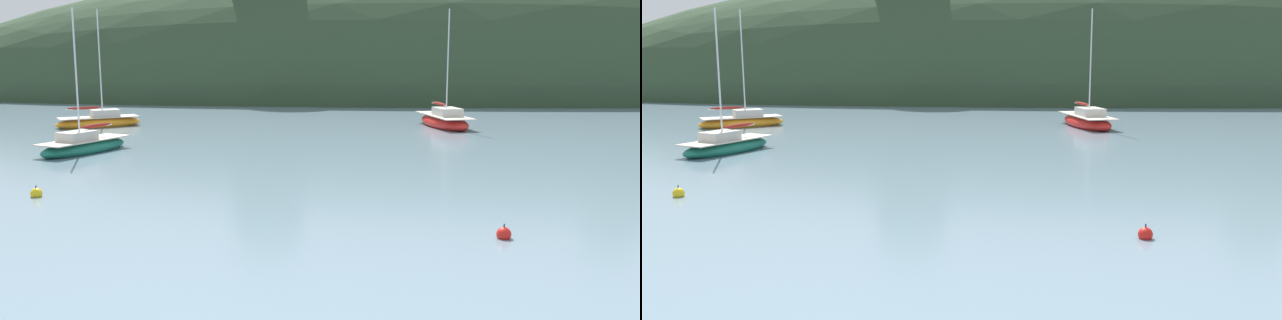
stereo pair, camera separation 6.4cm
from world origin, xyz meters
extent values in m
ellipsoid|color=#2D422B|center=(25.00, 74.90, 0.00)|extent=(150.00, 36.00, 31.99)
ellipsoid|color=red|center=(8.85, 41.85, 0.31)|extent=(3.65, 7.38, 1.13)
cube|color=beige|center=(8.85, 41.85, 0.82)|extent=(3.36, 6.79, 0.06)
cube|color=beige|center=(8.96, 41.29, 1.12)|extent=(1.95, 2.51, 0.60)
cylinder|color=silver|center=(8.92, 41.50, 4.58)|extent=(0.09, 0.09, 7.52)
cylinder|color=silver|center=(8.65, 42.96, 1.53)|extent=(0.61, 2.93, 0.07)
ellipsoid|color=maroon|center=(8.65, 42.96, 1.58)|extent=(0.72, 2.84, 0.20)
ellipsoid|color=#196B56|center=(-12.85, 29.60, 0.25)|extent=(4.23, 6.08, 0.93)
cube|color=beige|center=(-12.85, 29.60, 0.67)|extent=(3.89, 5.60, 0.06)
cube|color=beige|center=(-13.04, 29.18, 0.93)|extent=(1.94, 2.22, 0.52)
cylinder|color=silver|center=(-12.97, 29.34, 4.18)|extent=(0.09, 0.09, 7.02)
cylinder|color=silver|center=(-12.46, 30.44, 1.32)|extent=(1.09, 2.24, 0.07)
ellipsoid|color=maroon|center=(-12.46, 30.44, 1.37)|extent=(1.16, 2.20, 0.20)
ellipsoid|color=orange|center=(-16.13, 41.67, 0.26)|extent=(6.17, 4.74, 0.95)
cube|color=beige|center=(-16.13, 41.67, 0.69)|extent=(5.68, 4.36, 0.06)
cube|color=beige|center=(-15.72, 41.90, 0.96)|extent=(2.31, 2.09, 0.53)
cylinder|color=silver|center=(-15.88, 41.82, 4.52)|extent=(0.09, 0.09, 7.65)
cylinder|color=silver|center=(-16.96, 41.19, 1.34)|extent=(2.20, 1.31, 0.07)
ellipsoid|color=maroon|center=(-16.96, 41.19, 1.39)|extent=(2.18, 1.38, 0.20)
sphere|color=yellow|center=(-10.76, 18.65, 0.12)|extent=(0.44, 0.44, 0.44)
cylinder|color=black|center=(-10.76, 18.65, 0.39)|extent=(0.04, 0.04, 0.10)
sphere|color=red|center=(5.49, 13.15, 0.12)|extent=(0.44, 0.44, 0.44)
cylinder|color=black|center=(5.49, 13.15, 0.39)|extent=(0.04, 0.04, 0.10)
camera|label=1|loc=(0.16, -5.83, 5.52)|focal=37.17mm
camera|label=2|loc=(0.22, -5.83, 5.52)|focal=37.17mm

